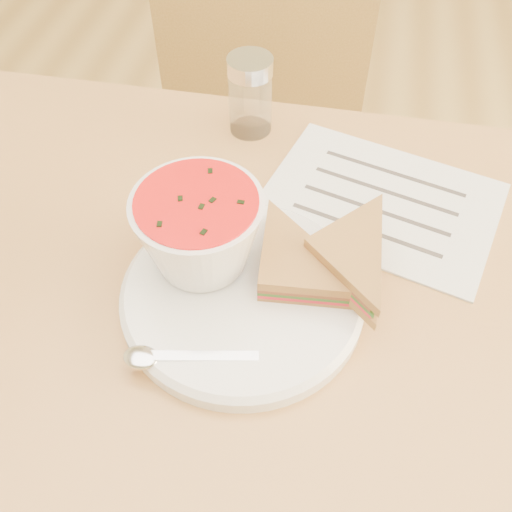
% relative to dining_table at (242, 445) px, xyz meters
% --- Properties ---
extents(dining_table, '(1.00, 0.70, 0.75)m').
position_rel_dining_table_xyz_m(dining_table, '(0.00, 0.00, 0.00)').
color(dining_table, brown).
rests_on(dining_table, floor).
extents(chair_far, '(0.51, 0.51, 0.94)m').
position_rel_dining_table_xyz_m(chair_far, '(-0.04, 0.50, 0.10)').
color(chair_far, brown).
rests_on(chair_far, floor).
extents(plate, '(0.31, 0.31, 0.02)m').
position_rel_dining_table_xyz_m(plate, '(0.01, 0.01, 0.38)').
color(plate, white).
rests_on(plate, dining_table).
extents(soup_bowl, '(0.17, 0.17, 0.09)m').
position_rel_dining_table_xyz_m(soup_bowl, '(-0.04, 0.04, 0.44)').
color(soup_bowl, white).
rests_on(soup_bowl, plate).
extents(sandwich_half_a, '(0.12, 0.12, 0.03)m').
position_rel_dining_table_xyz_m(sandwich_half_a, '(0.02, -0.00, 0.41)').
color(sandwich_half_a, olive).
rests_on(sandwich_half_a, plate).
extents(sandwich_half_b, '(0.15, 0.15, 0.03)m').
position_rel_dining_table_xyz_m(sandwich_half_b, '(0.06, 0.05, 0.42)').
color(sandwich_half_b, olive).
rests_on(sandwich_half_b, plate).
extents(spoon, '(0.17, 0.07, 0.01)m').
position_rel_dining_table_xyz_m(spoon, '(-0.02, -0.07, 0.40)').
color(spoon, silver).
rests_on(spoon, plate).
extents(paper_menu, '(0.31, 0.26, 0.00)m').
position_rel_dining_table_xyz_m(paper_menu, '(0.14, 0.18, 0.38)').
color(paper_menu, white).
rests_on(paper_menu, dining_table).
extents(condiment_shaker, '(0.07, 0.07, 0.10)m').
position_rel_dining_table_xyz_m(condiment_shaker, '(-0.04, 0.29, 0.43)').
color(condiment_shaker, silver).
rests_on(condiment_shaker, dining_table).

